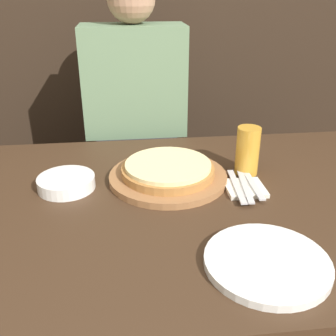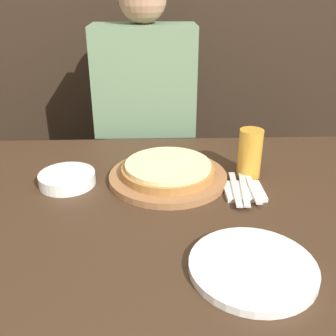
# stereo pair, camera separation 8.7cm
# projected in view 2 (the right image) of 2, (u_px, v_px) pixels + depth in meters

# --- Properties ---
(dining_table) EXTENTS (1.54, 0.94, 0.74)m
(dining_table) POSITION_uv_depth(u_px,v_px,m) (165.00, 301.00, 1.24)
(dining_table) COLOR #3D2819
(dining_table) RESTS_ON ground_plane
(pizza_on_board) EXTENTS (0.36, 0.36, 0.06)m
(pizza_on_board) POSITION_uv_depth(u_px,v_px,m) (168.00, 173.00, 1.18)
(pizza_on_board) COLOR #99663D
(pizza_on_board) RESTS_ON dining_table
(beer_glass) EXTENTS (0.07, 0.07, 0.15)m
(beer_glass) POSITION_uv_depth(u_px,v_px,m) (250.00, 151.00, 1.18)
(beer_glass) COLOR gold
(beer_glass) RESTS_ON dining_table
(dinner_plate) EXTENTS (0.27, 0.27, 0.02)m
(dinner_plate) POSITION_uv_depth(u_px,v_px,m) (253.00, 267.00, 0.81)
(dinner_plate) COLOR white
(dinner_plate) RESTS_ON dining_table
(side_bowl) EXTENTS (0.17, 0.17, 0.04)m
(side_bowl) POSITION_uv_depth(u_px,v_px,m) (67.00, 179.00, 1.16)
(side_bowl) COLOR white
(side_bowl) RESTS_ON dining_table
(napkin_stack) EXTENTS (0.11, 0.11, 0.01)m
(napkin_stack) POSITION_uv_depth(u_px,v_px,m) (244.00, 191.00, 1.11)
(napkin_stack) COLOR silver
(napkin_stack) RESTS_ON dining_table
(fork) EXTENTS (0.03, 0.20, 0.00)m
(fork) POSITION_uv_depth(u_px,v_px,m) (235.00, 189.00, 1.11)
(fork) COLOR silver
(fork) RESTS_ON napkin_stack
(dinner_knife) EXTENTS (0.04, 0.20, 0.00)m
(dinner_knife) POSITION_uv_depth(u_px,v_px,m) (244.00, 189.00, 1.11)
(dinner_knife) COLOR silver
(dinner_knife) RESTS_ON napkin_stack
(spoon) EXTENTS (0.02, 0.17, 0.00)m
(spoon) POSITION_uv_depth(u_px,v_px,m) (253.00, 188.00, 1.11)
(spoon) COLOR silver
(spoon) RESTS_ON napkin_stack
(diner_person) EXTENTS (0.40, 0.20, 1.31)m
(diner_person) POSITION_uv_depth(u_px,v_px,m) (146.00, 146.00, 1.69)
(diner_person) COLOR #33333D
(diner_person) RESTS_ON ground_plane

